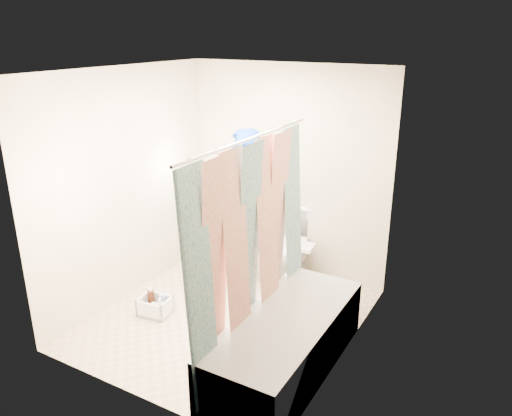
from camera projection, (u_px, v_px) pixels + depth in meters
The scene contains 14 objects.
floor at pixel (228, 318), 4.99m from camera, with size 2.60×2.60×0.00m, color tan.
ceiling at pixel (222, 70), 4.18m from camera, with size 2.40×2.60×0.02m, color white.
wall_back at pixel (288, 172), 5.65m from camera, with size 2.40×0.02×2.40m, color beige.
wall_front at pixel (125, 258), 3.52m from camera, with size 2.40×0.02×2.40m, color beige.
wall_left at pixel (128, 186), 5.14m from camera, with size 0.02×2.60×2.40m, color beige.
wall_right at pixel (350, 229), 4.03m from camera, with size 0.02×2.60×2.40m, color beige.
bathtub at pixel (286, 342), 4.16m from camera, with size 0.70×1.75×0.50m.
curtain_rod at pixel (251, 139), 3.74m from camera, with size 0.02×0.02×1.90m, color silver.
shower_curtain at pixel (251, 251), 4.05m from camera, with size 0.06×1.75×1.80m, color white.
toilet at pixel (295, 246), 5.63m from camera, with size 0.46×0.81×0.83m, color silver.
tank_lid at pixel (291, 245), 5.49m from camera, with size 0.51×0.22×0.04m, color silver.
tank_internals at pixel (299, 206), 5.70m from camera, with size 0.20×0.07×0.27m.
plumber at pixel (243, 209), 5.42m from camera, with size 0.64×0.42×1.76m, color #0E3A93.
cleaning_caddy at pixel (156, 307), 5.03m from camera, with size 0.33×0.28×0.23m.
Camera 1 is at (2.37, -3.62, 2.72)m, focal length 35.00 mm.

